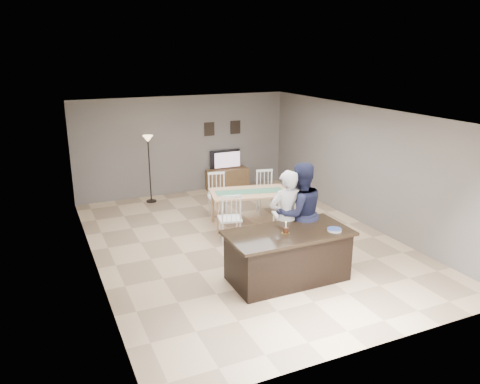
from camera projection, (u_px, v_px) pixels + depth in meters
name	position (u px, v px, depth m)	size (l,w,h in m)	color
floor	(244.00, 242.00, 9.84)	(8.00, 8.00, 0.00)	#D0AE85
room_shell	(245.00, 165.00, 9.35)	(8.00, 8.00, 8.00)	slate
kitchen_island	(288.00, 255.00, 8.14)	(2.15, 1.10, 0.90)	black
tv_console	(227.00, 179.00, 13.51)	(1.20, 0.40, 0.60)	brown
television	(226.00, 159.00, 13.41)	(0.91, 0.12, 0.53)	black
tv_screen_glow	(227.00, 160.00, 13.33)	(0.78, 0.78, 0.00)	orange
picture_frames	(223.00, 128.00, 13.24)	(1.10, 0.02, 0.38)	black
doorway	(115.00, 254.00, 6.29)	(0.00, 2.10, 2.65)	black
woman	(286.00, 218.00, 8.59)	(0.67, 0.44, 1.83)	silver
man	(300.00, 213.00, 8.68)	(0.94, 0.73, 1.94)	#1A1E3A
birthday_cake	(286.00, 230.00, 7.94)	(0.14, 0.14, 0.21)	gold
plate_stack	(334.00, 230.00, 8.04)	(0.25, 0.25, 0.04)	white
dining_table	(249.00, 198.00, 10.57)	(2.04, 2.27, 1.06)	tan
floor_lamp	(149.00, 151.00, 12.07)	(0.27, 0.27, 1.78)	black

